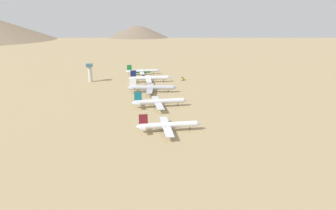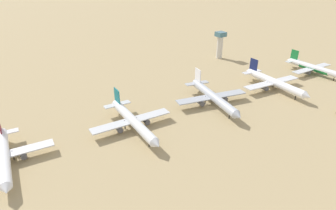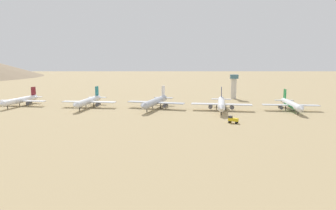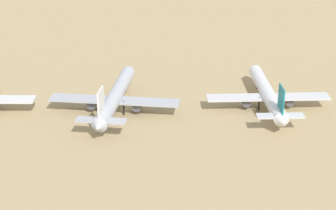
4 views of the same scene
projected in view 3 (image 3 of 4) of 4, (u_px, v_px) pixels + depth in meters
ground_plane at (151, 109)px, 212.50m from camera, size 1800.00×1800.00×0.00m
parked_jet_0 at (21, 100)px, 225.58m from camera, size 45.43×36.81×13.13m
parked_jet_1 at (88, 101)px, 217.64m from camera, size 49.09×39.78×14.18m
parked_jet_2 at (155, 102)px, 212.72m from camera, size 51.45×42.05×14.87m
parked_jet_3 at (221, 103)px, 204.44m from camera, size 50.99×41.37×14.71m
parked_jet_4 at (291, 104)px, 203.08m from camera, size 46.41×37.62×13.41m
service_truck at (233, 119)px, 163.58m from camera, size 4.45×5.69×3.90m
control_tower at (234, 85)px, 269.12m from camera, size 7.20×7.20×21.72m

